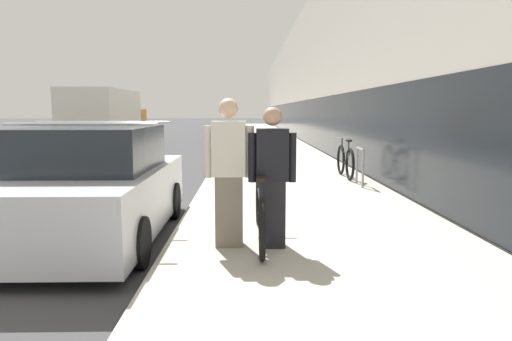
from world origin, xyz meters
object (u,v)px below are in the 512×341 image
at_px(parked_sedan_curbside, 96,189).
at_px(person_bystander, 229,173).
at_px(cruiser_bike_nearest, 345,161).
at_px(bike_rack_hoop, 360,163).
at_px(moving_truck, 106,119).
at_px(tandem_bicycle, 260,211).
at_px(person_rider, 272,178).

bearing_deg(parked_sedan_curbside, person_bystander, -23.77).
xyz_separation_m(person_bystander, cruiser_bike_nearest, (2.68, 5.76, -0.50)).
bearing_deg(bike_rack_hoop, moving_truck, 126.93).
relative_size(bike_rack_hoop, cruiser_bike_nearest, 0.46).
bearing_deg(person_bystander, tandem_bicycle, 31.12).
height_order(person_bystander, cruiser_bike_nearest, person_bystander).
relative_size(person_rider, bike_rack_hoop, 2.01).
bearing_deg(cruiser_bike_nearest, moving_truck, 129.84).
distance_m(bike_rack_hoop, parked_sedan_curbside, 5.88).
bearing_deg(parked_sedan_curbside, bike_rack_hoop, 38.36).
xyz_separation_m(cruiser_bike_nearest, moving_truck, (-9.25, 11.08, 0.86)).
xyz_separation_m(person_rider, moving_truck, (-7.09, 16.90, 0.41)).
bearing_deg(tandem_bicycle, person_rider, -64.06).
height_order(tandem_bicycle, moving_truck, moving_truck).
bearing_deg(moving_truck, person_rider, -67.23).
bearing_deg(moving_truck, parked_sedan_curbside, -73.70).
bearing_deg(tandem_bicycle, moving_truck, 112.71).
xyz_separation_m(tandem_bicycle, bike_rack_hoop, (2.34, 4.25, 0.13)).
relative_size(parked_sedan_curbside, moving_truck, 0.55).
height_order(person_rider, parked_sedan_curbside, person_rider).
relative_size(tandem_bicycle, person_bystander, 1.31).
relative_size(bike_rack_hoop, parked_sedan_curbside, 0.21).
bearing_deg(person_bystander, bike_rack_hoop, 58.73).
distance_m(tandem_bicycle, person_rider, 0.57).
xyz_separation_m(tandem_bicycle, person_rider, (0.14, -0.29, 0.47)).
relative_size(bike_rack_hoop, moving_truck, 0.11).
relative_size(person_bystander, cruiser_bike_nearest, 0.99).
bearing_deg(parked_sedan_curbside, person_rider, -20.24).
bearing_deg(tandem_bicycle, parked_sedan_curbside, 165.17).
height_order(tandem_bicycle, parked_sedan_curbside, parked_sedan_curbside).
xyz_separation_m(tandem_bicycle, person_bystander, (-0.38, -0.23, 0.52)).
bearing_deg(cruiser_bike_nearest, parked_sedan_curbside, -132.79).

